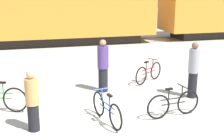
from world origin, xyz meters
TOP-DOWN VIEW (x-y plane):
  - ground_plane at (0.00, 0.00)m, footprint 80.00×80.00m
  - rail_near at (0.00, 11.50)m, footprint 47.65×0.07m
  - rail_far at (0.00, 12.94)m, footprint 47.65×0.07m
  - bicycle_blue at (-0.19, 0.33)m, footprint 0.49×1.69m
  - bicycle_maroon at (2.19, 3.42)m, footprint 1.38×0.99m
  - bicycle_black at (1.68, 0.24)m, footprint 1.64×0.46m
  - person_in_tan at (-2.06, 0.32)m, footprint 0.33×0.33m
  - person_in_purple at (0.29, 2.81)m, footprint 0.38×0.38m
  - person_in_grey at (2.95, 1.50)m, footprint 0.34×0.34m

SIDE VIEW (x-z plane):
  - ground_plane at x=0.00m, z-range 0.00..0.00m
  - rail_near at x=0.00m, z-range 0.00..0.01m
  - rail_far at x=0.00m, z-range 0.00..0.01m
  - bicycle_maroon at x=2.19m, z-range -0.06..0.78m
  - bicycle_blue at x=-0.19m, z-range -0.06..0.80m
  - bicycle_black at x=1.68m, z-range -0.06..0.80m
  - person_in_tan at x=-2.06m, z-range 0.00..1.57m
  - person_in_purple at x=0.29m, z-range 0.00..1.79m
  - person_in_grey at x=2.95m, z-range 0.01..1.82m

